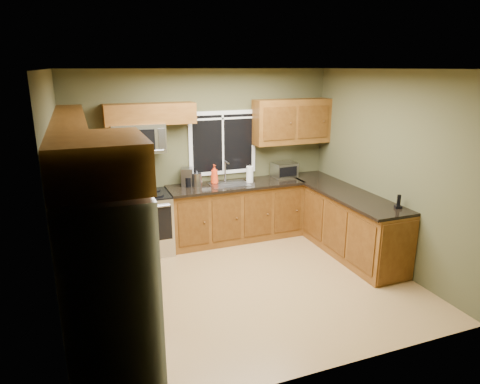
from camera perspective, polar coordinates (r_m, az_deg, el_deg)
floor at (r=5.71m, az=0.80°, el=-12.14°), size 4.20×4.20×0.00m
ceiling at (r=5.02m, az=0.93°, el=16.09°), size 4.20×4.20×0.00m
back_wall at (r=6.86m, az=-4.73°, el=4.76°), size 4.20×0.00×4.20m
front_wall at (r=3.68m, az=11.34°, el=-5.92°), size 4.20×0.00×4.20m
left_wall at (r=4.86m, az=-22.80°, el=-1.37°), size 0.00×3.60×3.60m
right_wall at (r=6.27m, az=19.02°, el=2.80°), size 0.00×3.60×3.60m
window at (r=6.89m, az=-2.32°, el=6.57°), size 1.12×0.03×1.02m
base_cabinets_left at (r=5.61m, az=-18.62°, el=-8.44°), size 0.60×2.65×0.90m
countertop_left at (r=5.44m, az=-18.80°, el=-3.91°), size 0.65×2.65×0.04m
base_cabinets_back at (r=6.95m, az=-0.57°, el=-2.74°), size 2.17×0.60×0.90m
countertop_back at (r=6.79m, az=-0.51°, el=0.95°), size 2.17×0.65×0.04m
base_cabinets_peninsula at (r=6.75m, az=13.44°, el=-3.78°), size 0.60×2.52×0.90m
countertop_peninsula at (r=6.60m, az=13.49°, el=0.05°), size 0.65×2.50×0.04m
upper_cabinets_left at (r=5.21m, az=-21.51°, el=5.67°), size 0.33×2.65×0.72m
upper_cabinets_back_left at (r=6.41m, az=-11.88°, el=10.17°), size 1.30×0.33×0.30m
upper_cabinets_back_right at (r=7.16m, az=6.91°, el=9.32°), size 1.30×0.33×0.72m
upper_cabinet_over_fridge at (r=3.43m, az=-18.47°, el=3.84°), size 0.72×0.90×0.38m
refrigerator at (r=3.82m, az=-16.90°, el=-12.91°), size 0.74×0.90×1.80m
range at (r=6.58m, az=-12.56°, el=-4.09°), size 0.76×0.69×0.94m
microwave at (r=6.39m, az=-13.44°, el=6.97°), size 0.76×0.41×0.42m
sink at (r=6.76m, az=-1.47°, el=1.16°), size 0.60×0.42×0.36m
toaster_oven at (r=7.22m, az=5.93°, el=2.96°), size 0.41×0.33×0.24m
coffee_maker at (r=6.69m, az=-7.06°, el=1.92°), size 0.22×0.26×0.28m
kettle at (r=6.63m, az=-5.76°, el=1.73°), size 0.19×0.19×0.26m
paper_towel_roll at (r=6.84m, az=1.31°, el=2.38°), size 0.14×0.14×0.29m
soap_bottle_a at (r=6.75m, az=-3.44°, el=2.37°), size 0.12×0.12×0.31m
soap_bottle_c at (r=6.70m, az=-5.68°, el=1.63°), size 0.14×0.14×0.18m
cordless_phone at (r=5.97m, az=20.37°, el=-1.52°), size 0.11×0.11×0.18m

